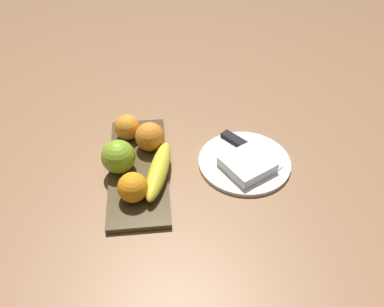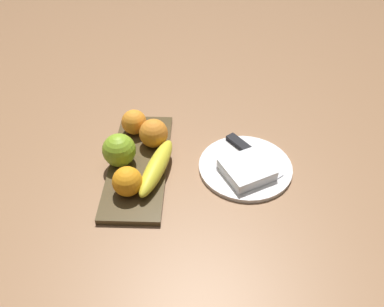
{
  "view_description": "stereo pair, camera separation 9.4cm",
  "coord_description": "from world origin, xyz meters",
  "px_view_note": "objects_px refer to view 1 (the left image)",
  "views": [
    {
      "loc": [
        0.73,
        0.08,
        0.67
      ],
      "look_at": [
        0.03,
        0.16,
        0.04
      ],
      "focal_mm": 37.75,
      "sensor_mm": 36.0,
      "label": 1
    },
    {
      "loc": [
        0.73,
        0.18,
        0.67
      ],
      "look_at": [
        0.03,
        0.16,
        0.04
      ],
      "focal_mm": 37.75,
      "sensor_mm": 36.0,
      "label": 2
    }
  ],
  "objects_px": {
    "apple": "(118,157)",
    "knife": "(241,144)",
    "orange_center": "(127,127)",
    "dinner_plate": "(244,162)",
    "fruit_tray": "(139,169)",
    "orange_near_banana": "(150,137)",
    "folded_napkin": "(247,164)",
    "banana": "(159,170)",
    "orange_near_apple": "(133,187)"
  },
  "relations": [
    {
      "from": "orange_near_banana",
      "to": "orange_center",
      "type": "height_order",
      "value": "orange_near_banana"
    },
    {
      "from": "banana",
      "to": "orange_near_apple",
      "type": "distance_m",
      "value": 0.08
    },
    {
      "from": "banana",
      "to": "orange_center",
      "type": "height_order",
      "value": "orange_center"
    },
    {
      "from": "apple",
      "to": "knife",
      "type": "xyz_separation_m",
      "value": [
        -0.06,
        0.3,
        -0.04
      ]
    },
    {
      "from": "orange_near_banana",
      "to": "knife",
      "type": "relative_size",
      "value": 0.46
    },
    {
      "from": "apple",
      "to": "dinner_plate",
      "type": "relative_size",
      "value": 0.35
    },
    {
      "from": "banana",
      "to": "folded_napkin",
      "type": "relative_size",
      "value": 1.85
    },
    {
      "from": "orange_center",
      "to": "orange_near_apple",
      "type": "bearing_deg",
      "value": 3.97
    },
    {
      "from": "apple",
      "to": "orange_center",
      "type": "xyz_separation_m",
      "value": [
        -0.12,
        0.02,
        -0.01
      ]
    },
    {
      "from": "apple",
      "to": "folded_napkin",
      "type": "xyz_separation_m",
      "value": [
        0.02,
        0.3,
        -0.03
      ]
    },
    {
      "from": "fruit_tray",
      "to": "orange_center",
      "type": "xyz_separation_m",
      "value": [
        -0.11,
        -0.02,
        0.04
      ]
    },
    {
      "from": "apple",
      "to": "banana",
      "type": "xyz_separation_m",
      "value": [
        0.04,
        0.09,
        -0.02
      ]
    },
    {
      "from": "orange_near_apple",
      "to": "knife",
      "type": "bearing_deg",
      "value": 119.77
    },
    {
      "from": "banana",
      "to": "orange_center",
      "type": "xyz_separation_m",
      "value": [
        -0.15,
        -0.07,
        0.01
      ]
    },
    {
      "from": "orange_near_banana",
      "to": "folded_napkin",
      "type": "xyz_separation_m",
      "value": [
        0.09,
        0.22,
        -0.03
      ]
    },
    {
      "from": "orange_near_apple",
      "to": "knife",
      "type": "relative_size",
      "value": 0.43
    },
    {
      "from": "apple",
      "to": "knife",
      "type": "relative_size",
      "value": 0.51
    },
    {
      "from": "fruit_tray",
      "to": "orange_center",
      "type": "distance_m",
      "value": 0.12
    },
    {
      "from": "banana",
      "to": "knife",
      "type": "relative_size",
      "value": 1.23
    },
    {
      "from": "banana",
      "to": "orange_near_apple",
      "type": "xyz_separation_m",
      "value": [
        0.06,
        -0.06,
        0.01
      ]
    },
    {
      "from": "fruit_tray",
      "to": "banana",
      "type": "relative_size",
      "value": 1.89
    },
    {
      "from": "orange_near_apple",
      "to": "orange_near_banana",
      "type": "relative_size",
      "value": 0.93
    },
    {
      "from": "orange_near_apple",
      "to": "dinner_plate",
      "type": "distance_m",
      "value": 0.28
    },
    {
      "from": "orange_near_banana",
      "to": "folded_napkin",
      "type": "relative_size",
      "value": 0.69
    },
    {
      "from": "fruit_tray",
      "to": "apple",
      "type": "relative_size",
      "value": 4.6
    },
    {
      "from": "apple",
      "to": "orange_center",
      "type": "relative_size",
      "value": 1.22
    },
    {
      "from": "fruit_tray",
      "to": "orange_near_banana",
      "type": "distance_m",
      "value": 0.08
    },
    {
      "from": "dinner_plate",
      "to": "folded_napkin",
      "type": "xyz_separation_m",
      "value": [
        0.03,
        0.0,
        0.02
      ]
    },
    {
      "from": "dinner_plate",
      "to": "knife",
      "type": "relative_size",
      "value": 1.44
    },
    {
      "from": "folded_napkin",
      "to": "fruit_tray",
      "type": "bearing_deg",
      "value": -96.23
    },
    {
      "from": "orange_near_apple",
      "to": "orange_center",
      "type": "relative_size",
      "value": 1.03
    },
    {
      "from": "apple",
      "to": "orange_center",
      "type": "bearing_deg",
      "value": 171.2
    },
    {
      "from": "fruit_tray",
      "to": "banana",
      "type": "xyz_separation_m",
      "value": [
        0.04,
        0.05,
        0.03
      ]
    },
    {
      "from": "orange_near_apple",
      "to": "orange_center",
      "type": "xyz_separation_m",
      "value": [
        -0.21,
        -0.01,
        -0.0
      ]
    },
    {
      "from": "orange_near_apple",
      "to": "folded_napkin",
      "type": "distance_m",
      "value": 0.27
    },
    {
      "from": "folded_napkin",
      "to": "knife",
      "type": "xyz_separation_m",
      "value": [
        -0.08,
        0.0,
        -0.01
      ]
    },
    {
      "from": "banana",
      "to": "orange_center",
      "type": "bearing_deg",
      "value": -140.49
    },
    {
      "from": "fruit_tray",
      "to": "folded_napkin",
      "type": "bearing_deg",
      "value": 83.77
    },
    {
      "from": "fruit_tray",
      "to": "orange_near_apple",
      "type": "relative_size",
      "value": 5.45
    },
    {
      "from": "orange_near_apple",
      "to": "folded_napkin",
      "type": "height_order",
      "value": "orange_near_apple"
    },
    {
      "from": "fruit_tray",
      "to": "folded_napkin",
      "type": "xyz_separation_m",
      "value": [
        0.03,
        0.25,
        0.02
      ]
    },
    {
      "from": "apple",
      "to": "knife",
      "type": "height_order",
      "value": "apple"
    },
    {
      "from": "orange_near_apple",
      "to": "orange_center",
      "type": "bearing_deg",
      "value": -176.03
    },
    {
      "from": "orange_center",
      "to": "dinner_plate",
      "type": "relative_size",
      "value": 0.29
    },
    {
      "from": "knife",
      "to": "dinner_plate",
      "type": "bearing_deg",
      "value": -42.0
    },
    {
      "from": "apple",
      "to": "banana",
      "type": "relative_size",
      "value": 0.41
    },
    {
      "from": "orange_near_apple",
      "to": "dinner_plate",
      "type": "bearing_deg",
      "value": 110.33
    },
    {
      "from": "fruit_tray",
      "to": "orange_near_apple",
      "type": "height_order",
      "value": "orange_near_apple"
    },
    {
      "from": "knife",
      "to": "orange_near_banana",
      "type": "bearing_deg",
      "value": -131.42
    },
    {
      "from": "orange_center",
      "to": "folded_napkin",
      "type": "bearing_deg",
      "value": 63.15
    }
  ]
}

